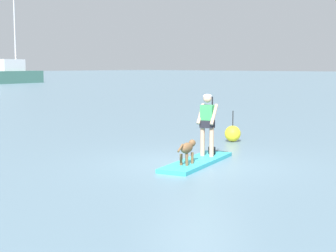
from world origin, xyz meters
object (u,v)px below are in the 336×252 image
at_px(dog, 188,148).
at_px(moored_boat_port, 13,74).
at_px(marker_buoy, 233,134).
at_px(person_paddler, 207,121).
at_px(paddleboard, 200,161).

relative_size(dog, moored_boat_port, 0.08).
bearing_deg(moored_boat_port, marker_buoy, -115.09).
height_order(person_paddler, dog, person_paddler).
distance_m(person_paddler, dog, 1.39).
distance_m(dog, moored_boat_port, 66.07).
bearing_deg(moored_boat_port, paddleboard, -117.41).
xyz_separation_m(person_paddler, marker_buoy, (3.22, 1.44, -0.78)).
bearing_deg(person_paddler, marker_buoy, 24.08).
bearing_deg(person_paddler, moored_boat_port, 62.88).
distance_m(person_paddler, marker_buoy, 3.61).
distance_m(paddleboard, moored_boat_port, 65.52).
xyz_separation_m(dog, moored_boat_port, (30.94, 58.37, 0.83)).
xyz_separation_m(dog, marker_buoy, (4.44, 1.78, -0.22)).
distance_m(paddleboard, dog, 0.92).
height_order(paddleboard, marker_buoy, marker_buoy).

